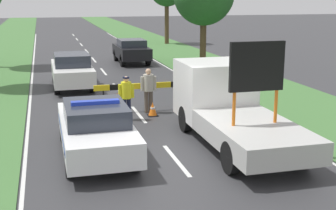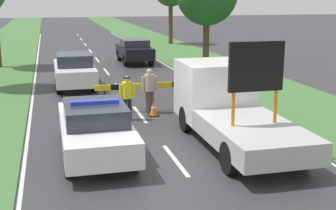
% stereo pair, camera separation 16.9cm
% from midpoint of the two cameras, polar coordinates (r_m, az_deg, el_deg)
% --- Properties ---
extents(ground_plane, '(160.00, 160.00, 0.00)m').
position_cam_midpoint_polar(ground_plane, '(13.17, 0.74, -6.06)').
color(ground_plane, '#333335').
extents(lane_markings, '(8.01, 59.40, 0.01)m').
position_cam_midpoint_polar(lane_markings, '(25.19, -6.73, 3.30)').
color(lane_markings, silver).
rests_on(lane_markings, ground).
extents(grass_verge_right, '(4.86, 120.00, 0.03)m').
position_cam_midpoint_polar(grass_verge_right, '(33.71, 2.58, 5.96)').
color(grass_verge_right, '#427038').
rests_on(grass_verge_right, ground).
extents(police_car, '(1.86, 4.92, 1.58)m').
position_cam_midpoint_polar(police_car, '(13.13, -8.50, -2.76)').
color(police_car, white).
rests_on(police_car, ground).
extents(work_truck, '(2.21, 6.09, 3.20)m').
position_cam_midpoint_polar(work_truck, '(14.31, 7.67, 0.02)').
color(work_truck, white).
rests_on(work_truck, ground).
extents(road_barrier, '(3.56, 0.08, 1.08)m').
position_cam_midpoint_polar(road_barrier, '(17.81, -2.94, 2.13)').
color(road_barrier, black).
rests_on(road_barrier, ground).
extents(police_officer, '(0.57, 0.36, 1.58)m').
position_cam_midpoint_polar(police_officer, '(16.57, -4.71, 1.35)').
color(police_officer, '#191E38').
rests_on(police_officer, ground).
extents(pedestrian_civilian, '(0.60, 0.38, 1.68)m').
position_cam_midpoint_polar(pedestrian_civilian, '(17.52, -1.98, 2.21)').
color(pedestrian_civilian, brown).
rests_on(pedestrian_civilian, ground).
extents(traffic_cone_near_police, '(0.36, 0.36, 0.50)m').
position_cam_midpoint_polar(traffic_cone_near_police, '(18.58, 2.19, 0.53)').
color(traffic_cone_near_police, black).
rests_on(traffic_cone_near_police, ground).
extents(traffic_cone_centre_front, '(0.52, 0.52, 0.71)m').
position_cam_midpoint_polar(traffic_cone_centre_front, '(18.01, -5.77, 0.40)').
color(traffic_cone_centre_front, black).
rests_on(traffic_cone_centre_front, ground).
extents(traffic_cone_near_truck, '(0.37, 0.37, 0.52)m').
position_cam_midpoint_polar(traffic_cone_near_truck, '(17.20, -1.48, -0.50)').
color(traffic_cone_near_truck, black).
rests_on(traffic_cone_near_truck, ground).
extents(queued_car_van_white, '(1.81, 4.66, 1.63)m').
position_cam_midpoint_polar(queued_car_van_white, '(22.85, -11.13, 4.21)').
color(queued_car_van_white, silver).
rests_on(queued_car_van_white, ground).
extents(queued_car_sedan_black, '(1.85, 4.19, 1.54)m').
position_cam_midpoint_polar(queued_car_sedan_black, '(30.41, -3.94, 6.66)').
color(queued_car_sedan_black, black).
rests_on(queued_car_sedan_black, ground).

